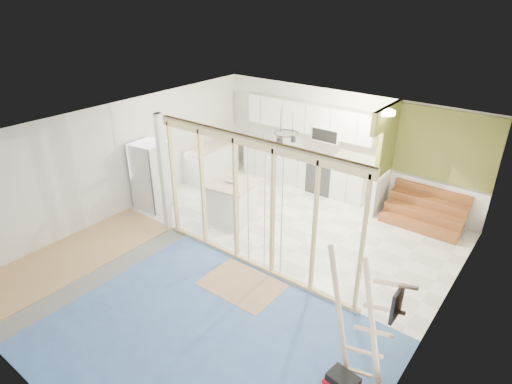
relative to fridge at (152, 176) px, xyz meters
The scene contains 16 objects.
room 3.16m from the fridge, ahead, with size 7.01×8.01×2.61m.
floor_overlays 3.29m from the fridge, ahead, with size 7.00×8.00×0.03m.
stud_frame 3.01m from the fridge, ahead, with size 4.66×0.14×2.60m.
base_cabinets 3.29m from the fridge, 63.02° to the left, with size 4.45×2.24×0.93m.
upper_cabinets 4.17m from the fridge, 56.23° to the left, with size 3.60×0.41×0.85m.
green_partition 6.06m from the fridge, 32.00° to the left, with size 2.25×1.51×2.60m.
pot_rack 3.35m from the fridge, 27.36° to the left, with size 0.52×0.52×0.72m.
sheathing_panel 7.03m from the fridge, 20.45° to the right, with size 0.02×4.00×2.60m, color #A17857.
electrical_panel 6.83m from the fridge, 15.84° to the right, with size 0.04×0.30×0.40m, color #333438.
ceiling_light 5.44m from the fridge, 29.59° to the left, with size 0.32×0.32×0.08m, color #FFEABF.
fridge is the anchor object (origin of this frame).
island 2.06m from the fridge, 18.66° to the left, with size 1.11×1.11×0.95m.
bowl 2.02m from the fridge, 19.46° to the left, with size 0.26×0.26×0.06m, color beige.
soap_bottle_a 3.45m from the fridge, 76.15° to the left, with size 0.11×0.11×0.29m, color #A2A9B4.
soap_bottle_b 4.47m from the fridge, 46.32° to the left, with size 0.08×0.09×0.19m, color silver.
ladder 6.39m from the fridge, 16.35° to the right, with size 1.10×0.08×2.05m.
Camera 1 is at (4.47, -5.34, 4.88)m, focal length 30.00 mm.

